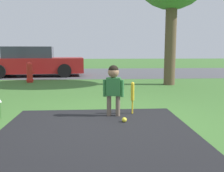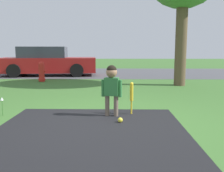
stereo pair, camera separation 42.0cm
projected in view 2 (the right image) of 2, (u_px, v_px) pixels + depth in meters
The scene contains 7 objects.
ground_plane at pixel (101, 123), 4.22m from camera, with size 60.00×60.00×0.00m, color #3D6B2D.
street_strip at pixel (112, 73), 13.48m from camera, with size 40.00×6.00×0.01m.
child at pixel (112, 83), 4.61m from camera, with size 0.38×0.20×0.96m.
baseball_bat at pixel (132, 94), 4.77m from camera, with size 0.07×0.07×0.62m.
sports_ball at pixel (120, 120), 4.27m from camera, with size 0.09×0.09×0.09m.
fire_hydrant at pixel (42, 72), 9.69m from camera, with size 0.31×0.28×0.78m.
parked_car at pixel (47, 62), 11.91m from camera, with size 4.63×2.13×1.37m.
Camera 2 is at (0.26, -4.08, 1.24)m, focal length 40.00 mm.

